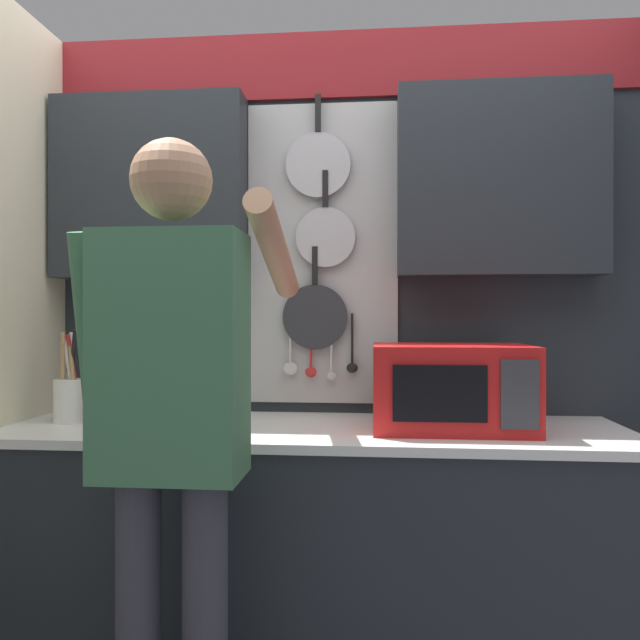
# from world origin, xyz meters

# --- Properties ---
(base_cabinet_counter) EXTENTS (2.12, 0.65, 0.91)m
(base_cabinet_counter) POSITION_xyz_m (0.00, -0.00, 0.45)
(base_cabinet_counter) COLOR #23282D
(base_cabinet_counter) RESTS_ON ground_plane
(back_wall_unit) EXTENTS (2.69, 0.20, 2.40)m
(back_wall_unit) POSITION_xyz_m (0.00, 0.29, 1.46)
(back_wall_unit) COLOR #23282D
(back_wall_unit) RESTS_ON ground_plane
(microwave) EXTENTS (0.52, 0.40, 0.28)m
(microwave) POSITION_xyz_m (0.46, -0.01, 1.05)
(microwave) COLOR red
(microwave) RESTS_ON base_cabinet_counter
(knife_block) EXTENTS (0.11, 0.15, 0.26)m
(knife_block) POSITION_xyz_m (-0.63, -0.00, 1.00)
(knife_block) COLOR brown
(knife_block) RESTS_ON base_cabinet_counter
(utensil_crock) EXTENTS (0.11, 0.11, 0.33)m
(utensil_crock) POSITION_xyz_m (-0.88, -0.00, 1.01)
(utensil_crock) COLOR white
(utensil_crock) RESTS_ON base_cabinet_counter
(person) EXTENTS (0.54, 0.66, 1.75)m
(person) POSITION_xyz_m (-0.32, -0.52, 1.05)
(person) COLOR #383842
(person) RESTS_ON ground_plane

